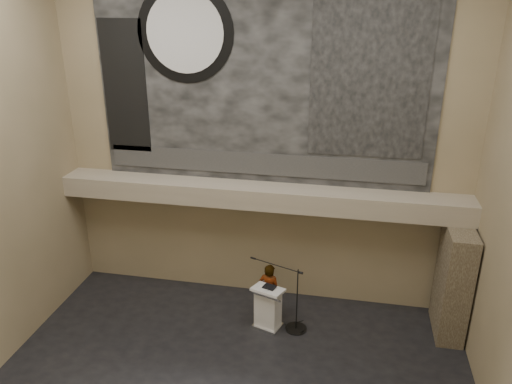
# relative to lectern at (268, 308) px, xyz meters

# --- Properties ---
(wall_back) EXTENTS (10.00, 0.02, 8.50)m
(wall_back) POSITION_rel_lectern_xyz_m (-0.44, 1.56, 3.70)
(wall_back) COLOR #7F7150
(wall_back) RESTS_ON floor
(wall_front) EXTENTS (10.00, 0.02, 8.50)m
(wall_front) POSITION_rel_lectern_xyz_m (-0.44, -6.44, 3.70)
(wall_front) COLOR #7F7150
(wall_front) RESTS_ON floor
(soffit) EXTENTS (10.00, 0.80, 0.50)m
(soffit) POSITION_rel_lectern_xyz_m (-0.44, 1.16, 2.40)
(soffit) COLOR gray
(soffit) RESTS_ON wall_back
(sprinkler_left) EXTENTS (0.04, 0.04, 0.06)m
(sprinkler_left) POSITION_rel_lectern_xyz_m (-2.04, 1.11, 2.12)
(sprinkler_left) COLOR #B2893D
(sprinkler_left) RESTS_ON soffit
(sprinkler_right) EXTENTS (0.04, 0.04, 0.06)m
(sprinkler_right) POSITION_rel_lectern_xyz_m (1.46, 1.11, 2.12)
(sprinkler_right) COLOR #B2893D
(sprinkler_right) RESTS_ON soffit
(banner) EXTENTS (8.00, 0.05, 5.00)m
(banner) POSITION_rel_lectern_xyz_m (-0.44, 1.53, 5.15)
(banner) COLOR black
(banner) RESTS_ON wall_back
(banner_text_strip) EXTENTS (7.76, 0.02, 0.55)m
(banner_text_strip) POSITION_rel_lectern_xyz_m (-0.44, 1.49, 3.10)
(banner_text_strip) COLOR #2C2C2C
(banner_text_strip) RESTS_ON banner
(banner_clock_rim) EXTENTS (2.30, 0.02, 2.30)m
(banner_clock_rim) POSITION_rel_lectern_xyz_m (-2.24, 1.49, 6.15)
(banner_clock_rim) COLOR black
(banner_clock_rim) RESTS_ON banner
(banner_clock_face) EXTENTS (1.84, 0.02, 1.84)m
(banner_clock_face) POSITION_rel_lectern_xyz_m (-2.24, 1.47, 6.15)
(banner_clock_face) COLOR silver
(banner_clock_face) RESTS_ON banner
(banner_building_print) EXTENTS (2.60, 0.02, 3.60)m
(banner_building_print) POSITION_rel_lectern_xyz_m (1.96, 1.49, 5.25)
(banner_building_print) COLOR black
(banner_building_print) RESTS_ON banner
(banner_brick_print) EXTENTS (1.10, 0.02, 3.20)m
(banner_brick_print) POSITION_rel_lectern_xyz_m (-3.84, 1.49, 4.85)
(banner_brick_print) COLOR black
(banner_brick_print) RESTS_ON banner
(stone_pier) EXTENTS (0.60, 1.40, 2.70)m
(stone_pier) POSITION_rel_lectern_xyz_m (4.21, 0.71, 0.80)
(stone_pier) COLOR #44392A
(stone_pier) RESTS_ON floor
(lectern) EXTENTS (0.84, 0.70, 1.13)m
(lectern) POSITION_rel_lectern_xyz_m (0.00, 0.00, 0.00)
(lectern) COLOR silver
(lectern) RESTS_ON floor
(binder) EXTENTS (0.34, 0.30, 0.04)m
(binder) POSITION_rel_lectern_xyz_m (0.02, 0.03, 0.56)
(binder) COLOR black
(binder) RESTS_ON lectern
(papers) EXTENTS (0.22, 0.29, 0.00)m
(papers) POSITION_rel_lectern_xyz_m (-0.10, -0.05, 0.55)
(papers) COLOR white
(papers) RESTS_ON lectern
(speaker_person) EXTENTS (0.60, 0.45, 1.48)m
(speaker_person) POSITION_rel_lectern_xyz_m (-0.04, 0.43, 0.19)
(speaker_person) COLOR silver
(speaker_person) RESTS_ON floor
(mic_stand) EXTENTS (1.46, 0.72, 1.65)m
(mic_stand) POSITION_rel_lectern_xyz_m (0.64, 0.07, -0.29)
(mic_stand) COLOR black
(mic_stand) RESTS_ON floor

